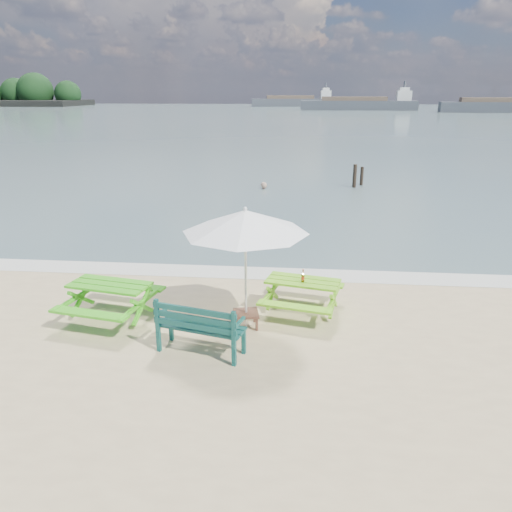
# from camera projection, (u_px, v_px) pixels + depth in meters

# --- Properties ---
(sea) EXTENTS (300.00, 300.00, 0.00)m
(sea) POSITION_uv_depth(u_px,v_px,m) (299.00, 116.00, 88.61)
(sea) COLOR slate
(sea) RESTS_ON ground
(foam_strip) EXTENTS (22.00, 0.90, 0.01)m
(foam_strip) POSITION_uv_depth(u_px,v_px,m) (255.00, 273.00, 12.70)
(foam_strip) COLOR silver
(foam_strip) RESTS_ON ground
(picnic_table_left) EXTENTS (1.91, 2.05, 0.76)m
(picnic_table_left) POSITION_uv_depth(u_px,v_px,m) (111.00, 302.00, 10.08)
(picnic_table_left) COLOR green
(picnic_table_left) RESTS_ON ground
(picnic_table_right) EXTENTS (1.82, 1.95, 0.71)m
(picnic_table_right) POSITION_uv_depth(u_px,v_px,m) (302.00, 297.00, 10.38)
(picnic_table_right) COLOR #6BB91C
(picnic_table_right) RESTS_ON ground
(park_bench) EXTENTS (1.64, 0.90, 0.96)m
(park_bench) POSITION_uv_depth(u_px,v_px,m) (201.00, 337.00, 8.79)
(park_bench) COLOR #10423E
(park_bench) RESTS_ON ground
(side_table) EXTENTS (0.56, 0.56, 0.31)m
(side_table) POSITION_uv_depth(u_px,v_px,m) (246.00, 319.00, 9.79)
(side_table) COLOR brown
(side_table) RESTS_ON ground
(patio_umbrella) EXTENTS (2.82, 2.82, 2.35)m
(patio_umbrella) POSITION_uv_depth(u_px,v_px,m) (245.00, 221.00, 9.16)
(patio_umbrella) COLOR silver
(patio_umbrella) RESTS_ON ground
(beer_bottle) EXTENTS (0.07, 0.07, 0.26)m
(beer_bottle) POSITION_uv_depth(u_px,v_px,m) (303.00, 278.00, 10.16)
(beer_bottle) COLOR brown
(beer_bottle) RESTS_ON picnic_table_right
(swimmer) EXTENTS (0.66, 0.50, 1.64)m
(swimmer) POSITION_uv_depth(u_px,v_px,m) (263.00, 199.00, 23.74)
(swimmer) COLOR tan
(swimmer) RESTS_ON ground
(mooring_pilings) EXTENTS (0.57, 0.77, 1.30)m
(mooring_pilings) POSITION_uv_depth(u_px,v_px,m) (357.00, 178.00, 23.98)
(mooring_pilings) COLOR black
(mooring_pilings) RESTS_ON ground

